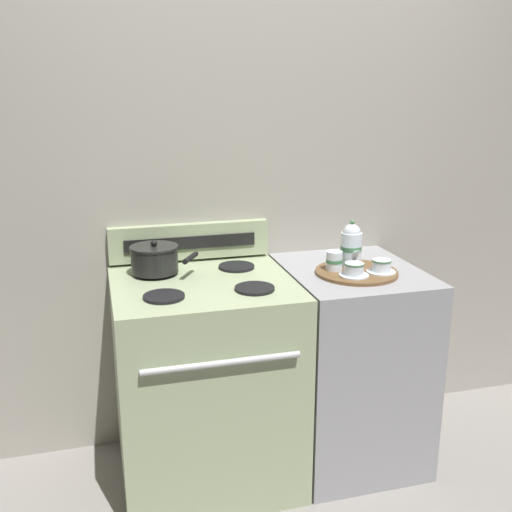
{
  "coord_description": "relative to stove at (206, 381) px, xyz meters",
  "views": [
    {
      "loc": [
        -0.69,
        -2.3,
        1.66
      ],
      "look_at": [
        -0.05,
        0.04,
        0.98
      ],
      "focal_mm": 42.0,
      "sensor_mm": 36.0,
      "label": 1
    }
  ],
  "objects": [
    {
      "name": "teacup_left",
      "position": [
        0.61,
        -0.13,
        0.49
      ],
      "size": [
        0.12,
        0.12,
        0.06
      ],
      "color": "silver",
      "rests_on": "serving_tray"
    },
    {
      "name": "creamer_jug",
      "position": [
        0.56,
        -0.03,
        0.5
      ],
      "size": [
        0.07,
        0.07,
        0.08
      ],
      "color": "silver",
      "rests_on": "serving_tray"
    },
    {
      "name": "side_counter",
      "position": [
        0.66,
        0.0,
        -0.0
      ],
      "size": [
        0.57,
        0.68,
        0.9
      ],
      "color": "#939399",
      "rests_on": "ground"
    },
    {
      "name": "saucepan",
      "position": [
        -0.18,
        0.15,
        0.52
      ],
      "size": [
        0.28,
        0.25,
        0.14
      ],
      "color": "black",
      "rests_on": "stove"
    },
    {
      "name": "teapot",
      "position": [
        0.65,
        -0.0,
        0.55
      ],
      "size": [
        0.09,
        0.15,
        0.21
      ],
      "color": "silver",
      "rests_on": "serving_tray"
    },
    {
      "name": "serving_tray",
      "position": [
        0.65,
        -0.06,
        0.45
      ],
      "size": [
        0.35,
        0.35,
        0.01
      ],
      "color": "brown",
      "rests_on": "side_counter"
    },
    {
      "name": "wall_back",
      "position": [
        0.29,
        0.36,
        0.65
      ],
      "size": [
        6.0,
        0.05,
        2.2
      ],
      "color": "#9E998E",
      "rests_on": "ground"
    },
    {
      "name": "teacup_right",
      "position": [
        0.74,
        -0.11,
        0.49
      ],
      "size": [
        0.12,
        0.12,
        0.06
      ],
      "color": "silver",
      "rests_on": "serving_tray"
    },
    {
      "name": "ground_plane",
      "position": [
        0.29,
        0.0,
        -0.45
      ],
      "size": [
        6.0,
        6.0,
        0.0
      ],
      "primitive_type": "plane",
      "color": "gray"
    },
    {
      "name": "control_panel",
      "position": [
        -0.0,
        0.32,
        0.54
      ],
      "size": [
        0.72,
        0.05,
        0.16
      ],
      "color": "#9EAD84",
      "rests_on": "stove"
    },
    {
      "name": "stove",
      "position": [
        0.0,
        0.0,
        0.0
      ],
      "size": [
        0.74,
        0.71,
        0.91
      ],
      "color": "#9EAD84",
      "rests_on": "ground"
    }
  ]
}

